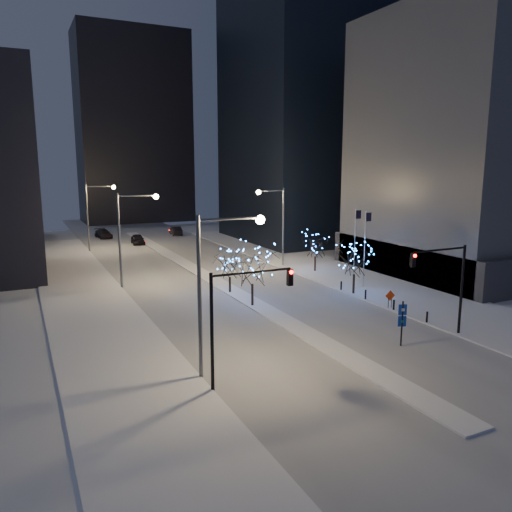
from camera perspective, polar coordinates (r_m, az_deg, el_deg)
ground at (r=34.33m, az=11.20°, el=-11.82°), size 160.00×160.00×0.00m
road at (r=64.58m, az=-7.68°, el=-1.19°), size 20.00×130.00×0.02m
median at (r=59.93m, az=-6.19°, el=-1.99°), size 2.00×80.00×0.15m
east_sidewalk at (r=58.25m, az=11.29°, el=-2.50°), size 10.00×90.00×0.15m
west_sidewalk at (r=47.33m, az=-18.26°, el=-5.82°), size 8.00×90.00×0.15m
midrise_block at (r=68.73m, az=25.83°, el=11.16°), size 30.00×22.00×30.00m
plinth at (r=69.55m, az=24.99°, el=0.42°), size 30.00×24.00×4.00m
horizon_block at (r=120.24m, az=-13.83°, el=13.97°), size 24.00×14.00×42.00m
street_lamp_w_near at (r=29.87m, az=-4.60°, el=-1.94°), size 4.40×0.56×10.00m
street_lamp_w_mid at (r=53.66m, az=-14.29°, el=3.26°), size 4.40×0.56×10.00m
street_lamp_w_far at (r=78.21m, az=-17.98°, el=5.22°), size 4.40×0.56×10.00m
street_lamp_east at (r=62.94m, az=2.40°, el=4.53°), size 3.90×0.56×10.00m
traffic_signal_west at (r=28.68m, az=-2.17°, el=-6.02°), size 5.26×0.43×7.00m
traffic_signal_east at (r=39.45m, az=21.04°, el=-2.16°), size 5.26×0.43×7.00m
flagpoles at (r=54.25m, az=11.82°, el=1.62°), size 1.35×2.60×8.00m
bollards at (r=47.62m, az=13.89°, el=-4.84°), size 0.16×12.16×0.90m
car_near at (r=84.17m, az=-13.35°, el=1.87°), size 2.32×4.90×1.62m
car_mid at (r=93.82m, az=-9.16°, el=2.86°), size 2.10×4.89×1.57m
car_far at (r=92.85m, az=-17.04°, el=2.45°), size 2.73×5.52×1.54m
holiday_tree_median_near at (r=45.19m, az=-0.42°, el=-1.14°), size 4.57×4.57×5.70m
holiday_tree_median_far at (r=50.14m, az=-3.02°, el=-1.00°), size 4.23×4.23×4.37m
holiday_tree_plaza_near at (r=50.44m, az=11.20°, el=-0.41°), size 4.92×4.92×5.24m
holiday_tree_plaza_far at (r=60.52m, az=6.82°, el=1.27°), size 4.49×4.49×4.91m
wayfinding_sign at (r=37.29m, az=16.36°, el=-6.89°), size 0.58×0.28×3.34m
construction_sign at (r=46.55m, az=15.08°, el=-4.57°), size 0.98×0.19×1.63m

